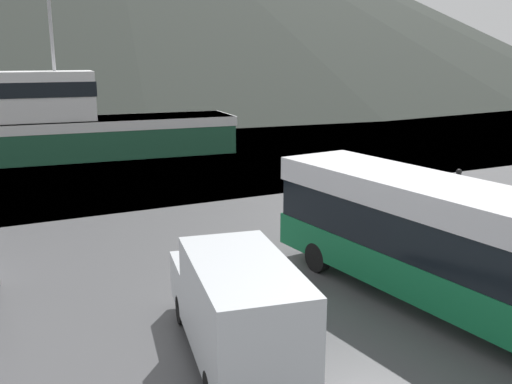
{
  "coord_description": "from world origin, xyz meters",
  "views": [
    {
      "loc": [
        -12.57,
        0.09,
        6.44
      ],
      "look_at": [
        -4.53,
        16.34,
        2.0
      ],
      "focal_mm": 40.0,
      "sensor_mm": 36.0,
      "label": 1
    }
  ],
  "objects_px": {
    "fishing_boat": "(69,127)",
    "small_boat": "(150,132)",
    "tour_bus": "(459,245)",
    "delivery_van": "(236,305)"
  },
  "relations": [
    {
      "from": "fishing_boat",
      "to": "small_boat",
      "type": "bearing_deg",
      "value": 136.4
    },
    {
      "from": "delivery_van",
      "to": "fishing_boat",
      "type": "distance_m",
      "value": 26.74
    },
    {
      "from": "tour_bus",
      "to": "delivery_van",
      "type": "xyz_separation_m",
      "value": [
        -5.87,
        0.38,
        -0.56
      ]
    },
    {
      "from": "delivery_van",
      "to": "small_boat",
      "type": "xyz_separation_m",
      "value": [
        7.56,
        32.75,
        -0.76
      ]
    },
    {
      "from": "fishing_boat",
      "to": "small_boat",
      "type": "relative_size",
      "value": 2.8
    },
    {
      "from": "tour_bus",
      "to": "delivery_van",
      "type": "relative_size",
      "value": 2.03
    },
    {
      "from": "tour_bus",
      "to": "fishing_boat",
      "type": "distance_m",
      "value": 27.59
    },
    {
      "from": "delivery_van",
      "to": "small_boat",
      "type": "relative_size",
      "value": 0.82
    },
    {
      "from": "tour_bus",
      "to": "small_boat",
      "type": "xyz_separation_m",
      "value": [
        1.69,
        33.13,
        -1.32
      ]
    },
    {
      "from": "tour_bus",
      "to": "small_boat",
      "type": "distance_m",
      "value": 33.2
    }
  ]
}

